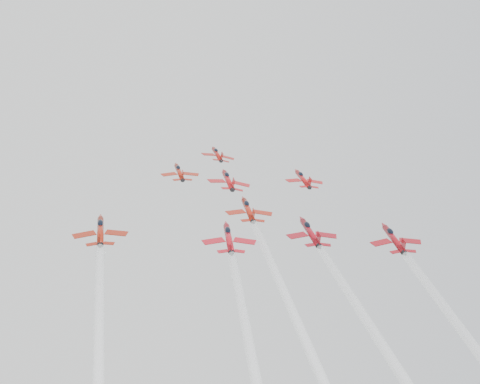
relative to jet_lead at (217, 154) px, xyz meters
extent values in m
cylinder|color=#9B140E|center=(0.00, -0.27, -0.27)|extent=(1.02, 8.17, 6.16)
cone|color=#9B140E|center=(0.00, 4.35, 2.97)|extent=(1.02, 2.25, 2.01)
cone|color=black|center=(0.00, -4.52, -3.25)|extent=(1.02, 1.50, 1.47)
ellipsoid|color=black|center=(0.00, 1.20, 1.33)|extent=(0.93, 2.15, 1.85)
cube|color=#9B140E|center=(-2.50, -0.85, -0.74)|extent=(3.79, 2.44, 1.03)
cube|color=#9B140E|center=(2.50, -0.85, -0.74)|extent=(3.79, 2.44, 1.03)
cube|color=#9B140E|center=(0.00, -4.25, -1.70)|extent=(0.11, 2.43, 2.48)
cube|color=#9B140E|center=(-1.30, -3.76, -2.72)|extent=(1.82, 1.21, 0.59)
cube|color=#9B140E|center=(1.30, -3.76, -2.72)|extent=(1.82, 1.21, 0.59)
cylinder|color=#9D1E0E|center=(-10.87, -12.06, -8.54)|extent=(1.03, 8.26, 6.22)
cone|color=#9D1E0E|center=(-10.87, -7.38, -5.26)|extent=(1.03, 2.28, 2.03)
cone|color=black|center=(-10.87, -16.35, -11.55)|extent=(1.03, 1.51, 1.49)
ellipsoid|color=black|center=(-10.87, -10.56, -6.92)|extent=(0.94, 2.17, 1.87)
cube|color=#9D1E0E|center=(-13.40, -12.64, -9.00)|extent=(3.83, 2.46, 1.04)
cube|color=#9D1E0E|center=(-8.34, -12.64, -9.00)|extent=(3.83, 2.46, 1.04)
cube|color=#9D1E0E|center=(-10.87, -16.07, -9.98)|extent=(0.11, 2.45, 2.50)
cube|color=#9D1E0E|center=(-12.18, -15.58, -11.01)|extent=(1.84, 1.22, 0.60)
cube|color=#9D1E0E|center=(-9.56, -15.58, -11.01)|extent=(1.84, 1.22, 0.60)
cylinder|color=#B01014|center=(0.01, -14.98, -10.59)|extent=(1.17, 9.39, 7.08)
cone|color=#B01014|center=(0.01, -9.66, -6.86)|extent=(1.17, 2.59, 2.30)
cone|color=black|center=(0.01, -19.86, -14.01)|extent=(1.17, 1.72, 1.69)
ellipsoid|color=black|center=(0.01, -13.28, -8.74)|extent=(1.07, 2.47, 2.13)
cube|color=#B01014|center=(-2.86, -15.65, -11.12)|extent=(4.35, 2.80, 1.19)
cube|color=#B01014|center=(2.89, -15.65, -11.12)|extent=(4.35, 2.80, 1.19)
cube|color=#B01014|center=(0.01, -19.55, -12.23)|extent=(0.13, 2.79, 2.85)
cube|color=#B01014|center=(-1.48, -18.99, -13.40)|extent=(2.09, 1.39, 0.68)
cube|color=#B01014|center=(1.51, -18.99, -13.40)|extent=(2.09, 1.39, 0.68)
cylinder|color=#B01012|center=(18.89, -12.25, -8.67)|extent=(1.10, 8.80, 6.63)
cone|color=#B01012|center=(18.89, -7.27, -5.18)|extent=(1.10, 2.43, 2.16)
cone|color=black|center=(18.89, -16.82, -11.88)|extent=(1.10, 1.61, 1.59)
ellipsoid|color=black|center=(18.89, -10.66, -6.94)|extent=(1.00, 2.31, 2.00)
cube|color=#B01012|center=(16.20, -12.87, -9.17)|extent=(4.08, 2.62, 1.11)
cube|color=#B01012|center=(21.59, -12.87, -9.17)|extent=(4.08, 2.62, 1.11)
cube|color=#B01012|center=(18.89, -16.53, -10.21)|extent=(0.12, 2.62, 2.66)
cube|color=#B01012|center=(17.50, -16.01, -11.31)|extent=(1.96, 1.30, 0.64)
cube|color=#B01012|center=(20.29, -16.01, -11.31)|extent=(1.96, 1.30, 0.64)
cylinder|color=#9E1C0F|center=(1.65, -28.23, -19.88)|extent=(1.14, 9.12, 6.87)
cone|color=#9E1C0F|center=(1.65, -23.06, -16.25)|extent=(1.14, 2.52, 2.24)
cone|color=black|center=(1.65, -32.97, -23.20)|extent=(1.14, 1.67, 1.64)
ellipsoid|color=black|center=(1.65, -26.58, -18.09)|extent=(1.03, 2.40, 2.07)
cube|color=#9E1C0F|center=(-1.14, -28.87, -20.39)|extent=(4.23, 2.72, 1.15)
cube|color=#9E1C0F|center=(4.44, -28.87, -20.39)|extent=(4.23, 2.72, 1.15)
cube|color=#9E1C0F|center=(1.65, -32.67, -21.47)|extent=(0.12, 2.71, 2.76)
cube|color=#9E1C0F|center=(0.20, -32.12, -22.61)|extent=(2.03, 1.35, 0.66)
cube|color=#9E1C0F|center=(3.10, -32.12, -22.61)|extent=(2.03, 1.35, 0.66)
cylinder|color=maroon|center=(-27.50, -37.77, -26.57)|extent=(1.13, 9.04, 6.81)
cone|color=maroon|center=(-27.50, -32.65, -22.98)|extent=(1.13, 2.49, 2.22)
cone|color=black|center=(-27.50, -42.47, -29.87)|extent=(1.13, 1.65, 1.63)
ellipsoid|color=black|center=(-27.50, -36.14, -24.80)|extent=(1.03, 2.38, 2.05)
cube|color=maroon|center=(-30.27, -38.42, -27.09)|extent=(4.19, 2.70, 1.14)
cube|color=maroon|center=(-24.73, -38.42, -27.09)|extent=(4.19, 2.70, 1.14)
cube|color=maroon|center=(-27.50, -42.17, -28.16)|extent=(0.12, 2.69, 2.74)
cube|color=maroon|center=(-28.94, -41.63, -29.28)|extent=(2.01, 1.33, 0.66)
cube|color=maroon|center=(-26.07, -41.63, -29.28)|extent=(2.01, 1.33, 0.66)
cylinder|color=#B3111D|center=(-4.52, -38.86, -27.33)|extent=(1.16, 9.31, 7.01)
cone|color=#B3111D|center=(-4.52, -33.59, -23.64)|extent=(1.16, 2.57, 2.28)
cone|color=black|center=(-4.52, -43.70, -30.73)|extent=(1.16, 1.70, 1.68)
ellipsoid|color=black|center=(-4.52, -37.17, -25.51)|extent=(1.06, 2.45, 2.11)
cube|color=#B3111D|center=(-7.37, -39.52, -27.86)|extent=(4.31, 2.78, 1.18)
cube|color=#B3111D|center=(-1.67, -39.52, -27.86)|extent=(4.31, 2.78, 1.18)
cube|color=#B3111D|center=(-4.52, -43.39, -28.96)|extent=(0.13, 2.77, 2.82)
cube|color=#B3111D|center=(-6.00, -42.83, -30.12)|extent=(2.07, 1.37, 0.68)
cube|color=#B3111D|center=(-3.04, -42.83, -30.12)|extent=(2.07, 1.37, 0.68)
cylinder|color=maroon|center=(12.19, -36.01, -25.34)|extent=(1.18, 9.44, 7.11)
cone|color=maroon|center=(12.19, -30.67, -21.59)|extent=(1.18, 2.60, 2.32)
cone|color=black|center=(12.19, -40.92, -28.78)|extent=(1.18, 1.73, 1.70)
ellipsoid|color=black|center=(12.19, -34.30, -23.49)|extent=(1.07, 2.48, 2.14)
cube|color=maroon|center=(9.31, -36.68, -25.87)|extent=(4.37, 2.81, 1.19)
cube|color=maroon|center=(15.08, -36.68, -25.87)|extent=(4.37, 2.81, 1.19)
cube|color=maroon|center=(12.19, -40.60, -26.99)|extent=(0.13, 2.81, 2.86)
cube|color=maroon|center=(10.70, -40.04, -28.16)|extent=(2.10, 1.39, 0.68)
cube|color=maroon|center=(13.69, -40.04, -28.16)|extent=(2.10, 1.39, 0.68)
cylinder|color=maroon|center=(29.05, -37.37, -26.29)|extent=(1.19, 9.54, 7.18)
cone|color=maroon|center=(29.05, -31.97, -22.50)|extent=(1.19, 2.63, 2.34)
cone|color=black|center=(29.05, -42.33, -29.77)|extent=(1.19, 1.75, 1.72)
ellipsoid|color=black|center=(29.05, -35.65, -24.42)|extent=(1.08, 2.51, 2.16)
cube|color=maroon|center=(26.13, -38.05, -26.83)|extent=(4.42, 2.85, 1.21)
cube|color=maroon|center=(31.97, -38.05, -26.83)|extent=(4.42, 2.85, 1.21)
cube|color=maroon|center=(29.05, -42.01, -27.96)|extent=(0.13, 2.84, 2.89)
cube|color=maroon|center=(27.53, -41.45, -29.15)|extent=(2.12, 1.41, 0.69)
cube|color=maroon|center=(30.56, -41.45, -29.15)|extent=(2.12, 1.41, 0.69)
camera|label=1|loc=(-25.61, -145.96, -42.74)|focal=45.00mm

